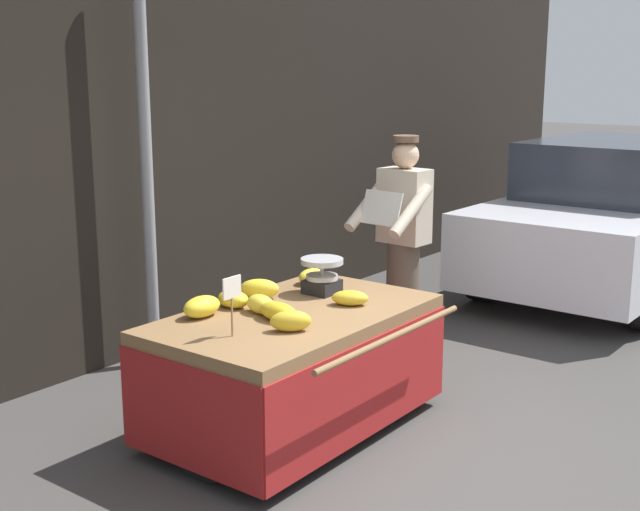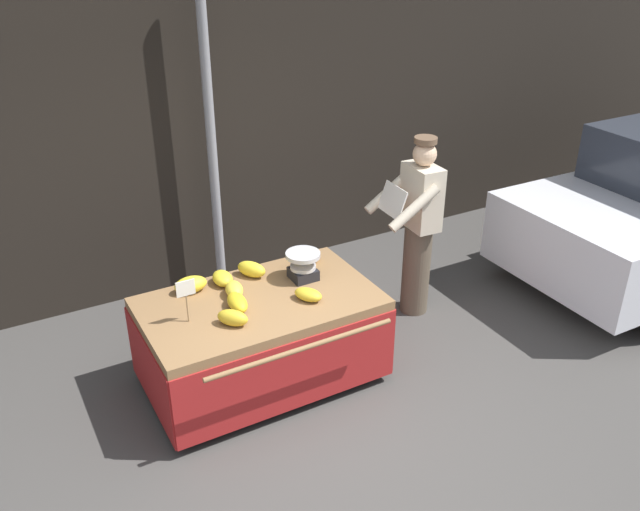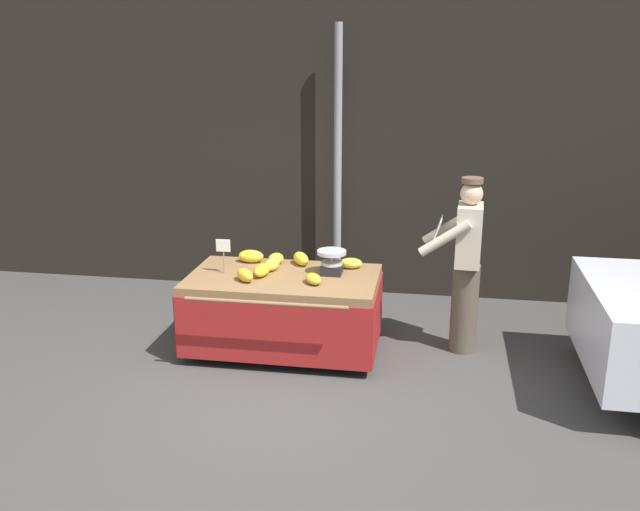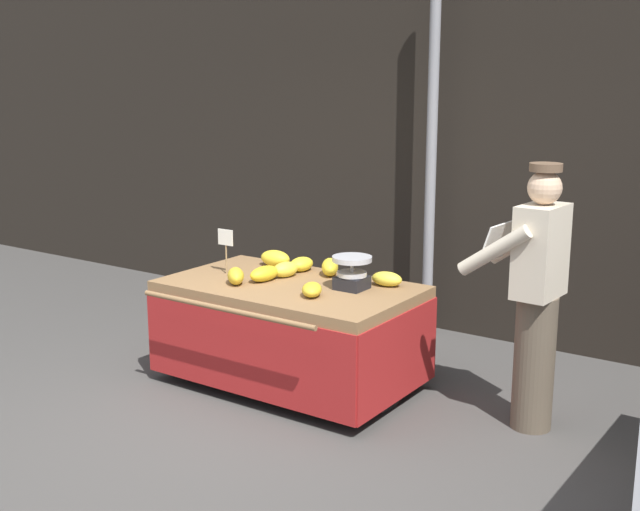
{
  "view_description": "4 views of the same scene",
  "coord_description": "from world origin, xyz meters",
  "px_view_note": "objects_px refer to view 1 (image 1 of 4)",
  "views": [
    {
      "loc": [
        -3.94,
        -2.0,
        2.22
      ],
      "look_at": [
        0.22,
        1.16,
        1.05
      ],
      "focal_mm": 47.14,
      "sensor_mm": 36.0,
      "label": 1
    },
    {
      "loc": [
        -1.87,
        -2.98,
        3.44
      ],
      "look_at": [
        0.41,
        1.09,
        1.02
      ],
      "focal_mm": 37.62,
      "sensor_mm": 36.0,
      "label": 2
    },
    {
      "loc": [
        1.25,
        -4.95,
        2.8
      ],
      "look_at": [
        0.25,
        1.01,
        1.01
      ],
      "focal_mm": 38.32,
      "sensor_mm": 36.0,
      "label": 3
    },
    {
      "loc": [
        3.24,
        -3.41,
        2.23
      ],
      "look_at": [
        0.1,
        1.16,
        0.99
      ],
      "focal_mm": 45.27,
      "sensor_mm": 36.0,
      "label": 4
    }
  ],
  "objects_px": {
    "banana_bunch_0": "(311,276)",
    "banana_bunch_3": "(291,321)",
    "street_pole": "(146,160)",
    "banana_bunch_6": "(261,304)",
    "banana_bunch_1": "(202,307)",
    "banana_bunch_7": "(350,298)",
    "parked_car": "(612,216)",
    "banana_bunch_4": "(233,299)",
    "price_sign": "(232,293)",
    "weighing_scale": "(322,276)",
    "banana_bunch_2": "(278,312)",
    "vendor_person": "(402,243)",
    "banana_bunch_5": "(259,289)",
    "banana_cart": "(295,344)"
  },
  "relations": [
    {
      "from": "banana_bunch_5",
      "to": "vendor_person",
      "type": "distance_m",
      "value": 1.61
    },
    {
      "from": "parked_car",
      "to": "banana_bunch_3",
      "type": "bearing_deg",
      "value": 178.32
    },
    {
      "from": "weighing_scale",
      "to": "parked_car",
      "type": "relative_size",
      "value": 0.07
    },
    {
      "from": "street_pole",
      "to": "price_sign",
      "type": "height_order",
      "value": "street_pole"
    },
    {
      "from": "price_sign",
      "to": "banana_bunch_4",
      "type": "bearing_deg",
      "value": 42.7
    },
    {
      "from": "weighing_scale",
      "to": "banana_bunch_3",
      "type": "bearing_deg",
      "value": -155.03
    },
    {
      "from": "price_sign",
      "to": "banana_bunch_4",
      "type": "height_order",
      "value": "price_sign"
    },
    {
      "from": "banana_bunch_6",
      "to": "banana_bunch_7",
      "type": "xyz_separation_m",
      "value": [
        0.47,
        -0.33,
        -0.01
      ]
    },
    {
      "from": "street_pole",
      "to": "banana_bunch_0",
      "type": "height_order",
      "value": "street_pole"
    },
    {
      "from": "banana_bunch_1",
      "to": "banana_bunch_7",
      "type": "distance_m",
      "value": 0.93
    },
    {
      "from": "banana_bunch_2",
      "to": "vendor_person",
      "type": "height_order",
      "value": "vendor_person"
    },
    {
      "from": "price_sign",
      "to": "banana_bunch_3",
      "type": "height_order",
      "value": "price_sign"
    },
    {
      "from": "weighing_scale",
      "to": "banana_bunch_7",
      "type": "xyz_separation_m",
      "value": [
        -0.12,
        -0.31,
        -0.07
      ]
    },
    {
      "from": "banana_cart",
      "to": "banana_bunch_3",
      "type": "xyz_separation_m",
      "value": [
        -0.31,
        -0.23,
        0.26
      ]
    },
    {
      "from": "banana_bunch_1",
      "to": "banana_bunch_4",
      "type": "xyz_separation_m",
      "value": [
        0.26,
        -0.01,
        -0.01
      ]
    },
    {
      "from": "street_pole",
      "to": "banana_bunch_6",
      "type": "height_order",
      "value": "street_pole"
    },
    {
      "from": "banana_bunch_2",
      "to": "banana_bunch_5",
      "type": "distance_m",
      "value": 0.51
    },
    {
      "from": "street_pole",
      "to": "weighing_scale",
      "type": "height_order",
      "value": "street_pole"
    },
    {
      "from": "banana_bunch_0",
      "to": "banana_bunch_1",
      "type": "distance_m",
      "value": 1.02
    },
    {
      "from": "banana_bunch_0",
      "to": "parked_car",
      "type": "bearing_deg",
      "value": -9.91
    },
    {
      "from": "street_pole",
      "to": "banana_bunch_5",
      "type": "relative_size",
      "value": 12.32
    },
    {
      "from": "banana_bunch_3",
      "to": "banana_bunch_4",
      "type": "bearing_deg",
      "value": 74.95
    },
    {
      "from": "banana_bunch_5",
      "to": "parked_car",
      "type": "xyz_separation_m",
      "value": [
        4.59,
        -0.74,
        -0.08
      ]
    },
    {
      "from": "banana_bunch_0",
      "to": "banana_bunch_3",
      "type": "bearing_deg",
      "value": -148.37
    },
    {
      "from": "banana_bunch_2",
      "to": "vendor_person",
      "type": "bearing_deg",
      "value": 9.8
    },
    {
      "from": "banana_bunch_0",
      "to": "banana_bunch_3",
      "type": "height_order",
      "value": "banana_bunch_3"
    },
    {
      "from": "weighing_scale",
      "to": "banana_bunch_7",
      "type": "relative_size",
      "value": 1.22
    },
    {
      "from": "banana_bunch_1",
      "to": "price_sign",
      "type": "bearing_deg",
      "value": -111.83
    },
    {
      "from": "banana_bunch_0",
      "to": "banana_bunch_6",
      "type": "bearing_deg",
      "value": -165.41
    },
    {
      "from": "banana_bunch_5",
      "to": "parked_car",
      "type": "bearing_deg",
      "value": -9.19
    },
    {
      "from": "parked_car",
      "to": "banana_bunch_4",
      "type": "bearing_deg",
      "value": 171.39
    },
    {
      "from": "street_pole",
      "to": "banana_bunch_5",
      "type": "xyz_separation_m",
      "value": [
        -0.19,
        -1.24,
        -0.73
      ]
    },
    {
      "from": "banana_bunch_1",
      "to": "banana_bunch_0",
      "type": "bearing_deg",
      "value": -1.74
    },
    {
      "from": "street_pole",
      "to": "banana_bunch_4",
      "type": "relative_size",
      "value": 14.13
    },
    {
      "from": "price_sign",
      "to": "banana_bunch_2",
      "type": "relative_size",
      "value": 1.25
    },
    {
      "from": "banana_bunch_1",
      "to": "banana_bunch_6",
      "type": "height_order",
      "value": "banana_bunch_1"
    },
    {
      "from": "banana_bunch_5",
      "to": "vendor_person",
      "type": "xyz_separation_m",
      "value": [
        1.61,
        -0.08,
        0.04
      ]
    },
    {
      "from": "banana_bunch_7",
      "to": "banana_bunch_0",
      "type": "bearing_deg",
      "value": 61.79
    },
    {
      "from": "price_sign",
      "to": "banana_bunch_6",
      "type": "relative_size",
      "value": 1.57
    },
    {
      "from": "price_sign",
      "to": "banana_bunch_7",
      "type": "xyz_separation_m",
      "value": [
        0.9,
        -0.16,
        -0.2
      ]
    },
    {
      "from": "banana_cart",
      "to": "banana_bunch_2",
      "type": "relative_size",
      "value": 6.74
    },
    {
      "from": "banana_bunch_7",
      "to": "vendor_person",
      "type": "relative_size",
      "value": 0.13
    },
    {
      "from": "banana_bunch_5",
      "to": "vendor_person",
      "type": "height_order",
      "value": "vendor_person"
    },
    {
      "from": "banana_bunch_3",
      "to": "banana_bunch_4",
      "type": "xyz_separation_m",
      "value": [
        0.16,
        0.59,
        -0.01
      ]
    },
    {
      "from": "weighing_scale",
      "to": "banana_bunch_0",
      "type": "height_order",
      "value": "weighing_scale"
    },
    {
      "from": "banana_bunch_4",
      "to": "banana_bunch_5",
      "type": "distance_m",
      "value": 0.26
    },
    {
      "from": "street_pole",
      "to": "banana_bunch_1",
      "type": "bearing_deg",
      "value": -119.6
    },
    {
      "from": "banana_bunch_6",
      "to": "vendor_person",
      "type": "xyz_separation_m",
      "value": [
        1.86,
        0.15,
        0.05
      ]
    },
    {
      "from": "banana_bunch_4",
      "to": "parked_car",
      "type": "xyz_separation_m",
      "value": [
        4.85,
        -0.73,
        -0.07
      ]
    },
    {
      "from": "street_pole",
      "to": "banana_bunch_2",
      "type": "relative_size",
      "value": 11.56
    }
  ]
}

